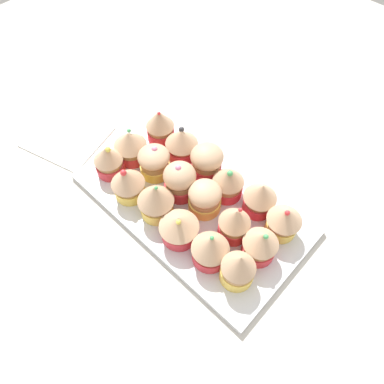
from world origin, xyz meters
TOP-DOWN VIEW (x-y plane):
  - ground_plane at (0.00, 0.00)cm, footprint 180.00×180.00cm
  - baking_tray at (0.00, 0.00)cm, footprint 42.71×23.82cm
  - cupcake_0 at (-15.41, -6.15)cm, footprint 5.99×5.99cm
  - cupcake_1 at (-9.73, -6.97)cm, footprint 5.90×5.90cm
  - cupcake_2 at (-3.51, -5.77)cm, footprint 5.76×5.76cm
  - cupcake_3 at (2.57, -6.73)cm, footprint 6.23×6.23cm
  - cupcake_4 at (9.11, -6.69)cm, footprint 6.46×6.46cm
  - cupcake_5 at (15.32, -6.81)cm, footprint 5.74×5.74cm
  - cupcake_6 at (-15.15, 0.01)cm, footprint 5.88×5.88cm
  - cupcake_7 at (-9.71, -0.35)cm, footprint 5.43×5.43cm
  - cupcake_8 at (-2.57, -0.58)cm, footprint 5.92×5.92cm
  - cupcake_9 at (3.03, 0.41)cm, footprint 5.94×5.94cm
  - cupcake_10 at (9.79, -0.18)cm, footprint 6.07×6.07cm
  - cupcake_11 at (15.81, 0.66)cm, footprint 6.47×6.47cm
  - cupcake_12 at (-15.17, 5.65)cm, footprint 5.50×5.50cm
  - cupcake_13 at (-9.83, 6.13)cm, footprint 6.25×6.25cm
  - cupcake_14 at (-3.36, 6.70)cm, footprint 6.82×6.82cm
  - cupcake_15 at (2.93, 6.02)cm, footprint 6.44×6.44cm
  - cupcake_16 at (9.46, 6.78)cm, footprint 6.17×6.17cm
  - cupcake_17 at (16.22, 5.79)cm, footprint 5.57×5.57cm
  - napkin at (31.18, 6.10)cm, footprint 18.48×17.55cm

SIDE VIEW (x-z plane):
  - ground_plane at x=0.00cm, z-range -3.00..0.00cm
  - napkin at x=31.18cm, z-range 0.00..0.60cm
  - baking_tray at x=0.00cm, z-range 0.00..1.20cm
  - cupcake_8 at x=-2.57cm, z-range 1.21..7.55cm
  - cupcake_10 at x=9.79cm, z-range 1.11..7.82cm
  - cupcake_14 at x=-3.36cm, z-range 1.22..7.82cm
  - cupcake_17 at x=16.22cm, z-range 1.05..8.18cm
  - cupcake_3 at x=2.57cm, z-range 1.30..8.14cm
  - cupcake_4 at x=9.11cm, z-range 1.19..8.32cm
  - cupcake_6 at x=-15.15cm, z-range 1.16..8.37cm
  - cupcake_9 at x=3.03cm, z-range 1.00..8.65cm
  - cupcake_0 at x=-15.41cm, z-range 1.25..8.45cm
  - cupcake_16 at x=9.46cm, z-range 1.19..8.56cm
  - cupcake_2 at x=-3.51cm, z-range 1.09..8.73cm
  - cupcake_11 at x=15.81cm, z-range 1.26..8.57cm
  - cupcake_13 at x=-9.83cm, z-range 1.20..8.68cm
  - cupcake_7 at x=-9.71cm, z-range 1.15..8.88cm
  - cupcake_1 at x=-9.73cm, z-range 1.38..8.67cm
  - cupcake_12 at x=-15.17cm, z-range 1.21..8.89cm
  - cupcake_5 at x=15.32cm, z-range 1.16..9.05cm
  - cupcake_15 at x=2.93cm, z-range 1.27..9.22cm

